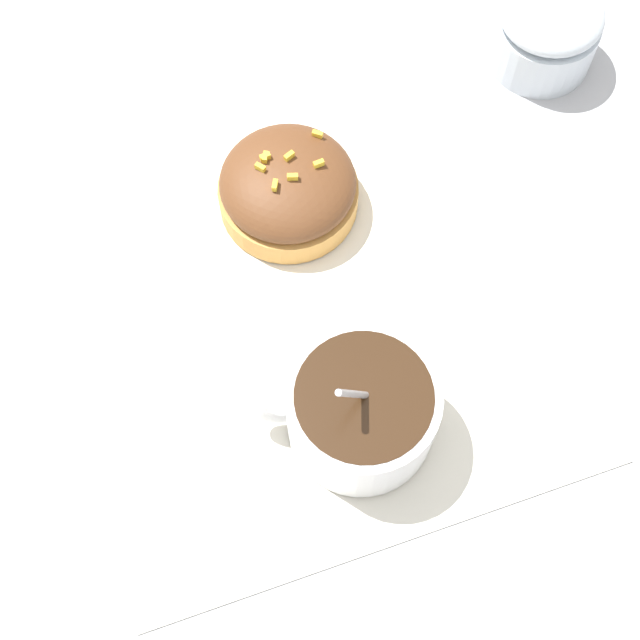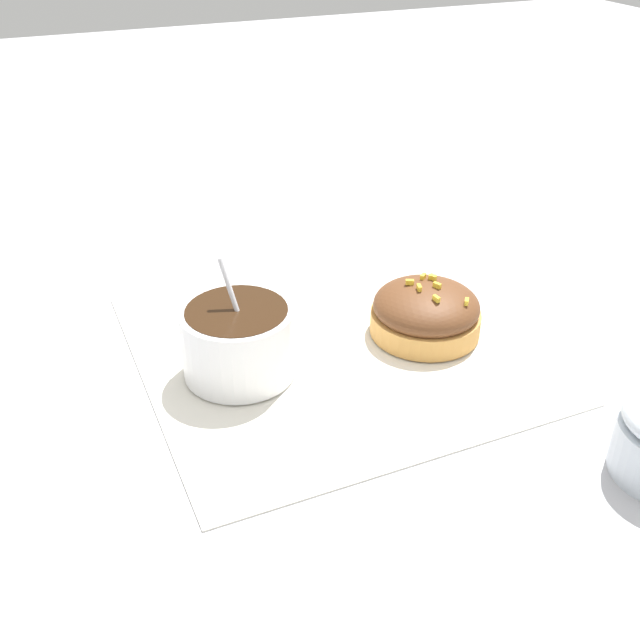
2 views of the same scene
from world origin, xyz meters
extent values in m
plane|color=#B2B2B7|center=(0.00, 0.00, 0.00)|extent=(3.00, 3.00, 0.00)
cube|color=white|center=(0.00, 0.00, 0.00)|extent=(0.32, 0.32, 0.00)
cylinder|color=white|center=(0.08, 0.01, 0.03)|extent=(0.09, 0.09, 0.06)
cylinder|color=#331E0F|center=(0.08, 0.01, 0.06)|extent=(0.08, 0.08, 0.01)
torus|color=white|center=(0.07, -0.04, 0.03)|extent=(0.02, 0.04, 0.04)
ellipsoid|color=silver|center=(0.09, -0.02, 0.01)|extent=(0.02, 0.03, 0.01)
cylinder|color=silver|center=(0.08, 0.01, 0.06)|extent=(0.02, 0.05, 0.09)
cylinder|color=#D19347|center=(-0.08, 0.01, 0.01)|extent=(0.10, 0.10, 0.02)
ellipsoid|color=brown|center=(-0.08, 0.01, 0.03)|extent=(0.09, 0.09, 0.04)
cube|color=yellow|center=(-0.09, 0.00, 0.05)|extent=(0.00, 0.01, 0.00)
cube|color=yellow|center=(-0.10, 0.04, 0.04)|extent=(0.01, 0.01, 0.00)
cube|color=yellow|center=(-0.09, 0.00, 0.05)|extent=(0.01, 0.01, 0.00)
cube|color=yellow|center=(-0.09, -0.01, 0.05)|extent=(0.01, 0.01, 0.00)
cube|color=yellow|center=(-0.07, 0.00, 0.05)|extent=(0.01, 0.01, 0.00)
cube|color=yellow|center=(-0.07, 0.01, 0.05)|extent=(0.00, 0.01, 0.00)
cube|color=yellow|center=(-0.08, 0.03, 0.05)|extent=(0.00, 0.01, 0.00)
cube|color=yellow|center=(-0.09, 0.01, 0.05)|extent=(0.01, 0.01, 0.00)
camera|label=1|loc=(0.23, -0.07, 0.54)|focal=50.00mm
camera|label=2|loc=(0.21, 0.49, 0.35)|focal=42.00mm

